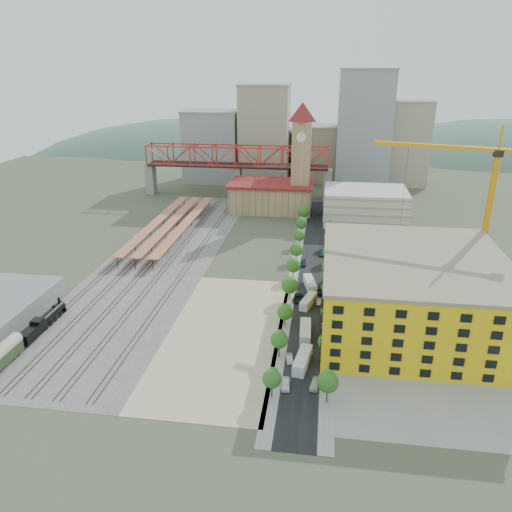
# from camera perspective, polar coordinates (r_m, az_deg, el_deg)

# --- Properties ---
(ground) EXTENTS (400.00, 400.00, 0.00)m
(ground) POSITION_cam_1_polar(r_m,az_deg,el_deg) (153.30, 0.19, -3.15)
(ground) COLOR #474C38
(ground) RESTS_ON ground
(ballast_strip) EXTENTS (36.00, 165.00, 0.06)m
(ballast_strip) POSITION_cam_1_polar(r_m,az_deg,el_deg) (176.96, -10.64, -0.10)
(ballast_strip) COLOR #605E59
(ballast_strip) RESTS_ON ground
(dirt_lot) EXTENTS (28.00, 67.00, 0.06)m
(dirt_lot) POSITION_cam_1_polar(r_m,az_deg,el_deg) (126.25, -3.62, -8.87)
(dirt_lot) COLOR tan
(dirt_lot) RESTS_ON ground
(street_asphalt) EXTENTS (12.00, 170.00, 0.06)m
(street_asphalt) POSITION_cam_1_polar(r_m,az_deg,el_deg) (165.89, 6.39, -1.33)
(street_asphalt) COLOR black
(street_asphalt) RESTS_ON ground
(sidewalk_west) EXTENTS (3.00, 170.00, 0.04)m
(sidewalk_west) POSITION_cam_1_polar(r_m,az_deg,el_deg) (166.09, 4.49, -1.23)
(sidewalk_west) COLOR gray
(sidewalk_west) RESTS_ON ground
(sidewalk_east) EXTENTS (3.00, 170.00, 0.04)m
(sidewalk_east) POSITION_cam_1_polar(r_m,az_deg,el_deg) (165.89, 8.28, -1.43)
(sidewalk_east) COLOR gray
(sidewalk_east) RESTS_ON ground
(construction_pad) EXTENTS (50.00, 90.00, 0.06)m
(construction_pad) POSITION_cam_1_polar(r_m,az_deg,el_deg) (136.64, 18.18, -7.50)
(construction_pad) COLOR gray
(construction_pad) RESTS_ON ground
(rail_tracks) EXTENTS (26.56, 160.00, 0.18)m
(rail_tracks) POSITION_cam_1_polar(r_m,az_deg,el_deg) (177.49, -11.20, -0.04)
(rail_tracks) COLOR #382B23
(rail_tracks) RESTS_ON ground
(platform_canopies) EXTENTS (16.00, 80.00, 4.12)m
(platform_canopies) POSITION_cam_1_polar(r_m,az_deg,el_deg) (201.83, -9.66, 3.83)
(platform_canopies) COLOR #CB6D4E
(platform_canopies) RESTS_ON ground
(station_hall) EXTENTS (38.00, 24.00, 13.10)m
(station_hall) POSITION_cam_1_polar(r_m,az_deg,el_deg) (228.78, 1.78, 6.87)
(station_hall) COLOR tan
(station_hall) RESTS_ON ground
(clock_tower) EXTENTS (12.00, 12.00, 52.00)m
(clock_tower) POSITION_cam_1_polar(r_m,az_deg,el_deg) (221.36, 5.20, 12.14)
(clock_tower) COLOR tan
(clock_tower) RESTS_ON ground
(parking_garage) EXTENTS (34.00, 26.00, 14.00)m
(parking_garage) POSITION_cam_1_polar(r_m,az_deg,el_deg) (216.48, 12.32, 5.65)
(parking_garage) COLOR silver
(parking_garage) RESTS_ON ground
(truss_bridge) EXTENTS (94.00, 9.60, 25.60)m
(truss_bridge) POSITION_cam_1_polar(r_m,az_deg,el_deg) (251.28, -2.22, 11.01)
(truss_bridge) COLOR gray
(truss_bridge) RESTS_ON ground
(construction_building) EXTENTS (44.60, 50.60, 18.80)m
(construction_building) POSITION_cam_1_polar(r_m,az_deg,el_deg) (132.02, 17.36, -3.88)
(construction_building) COLOR yellow
(construction_building) RESTS_ON ground
(street_trees) EXTENTS (15.40, 124.40, 8.00)m
(street_trees) POSITION_cam_1_polar(r_m,az_deg,el_deg) (156.71, 6.25, -2.72)
(street_trees) COLOR #29601D
(street_trees) RESTS_ON ground
(skyline) EXTENTS (133.00, 46.00, 60.00)m
(skyline) POSITION_cam_1_polar(r_m,az_deg,el_deg) (283.82, 5.77, 12.90)
(skyline) COLOR #9EA0A3
(skyline) RESTS_ON ground
(distant_hills) EXTENTS (647.00, 264.00, 227.00)m
(distant_hills) POSITION_cam_1_polar(r_m,az_deg,el_deg) (423.98, 11.12, 1.09)
(distant_hills) COLOR #4C6B59
(distant_hills) RESTS_ON ground
(locomotive) EXTENTS (2.62, 20.24, 5.06)m
(locomotive) POSITION_cam_1_polar(r_m,az_deg,el_deg) (138.84, -23.00, -6.84)
(locomotive) COLOR black
(locomotive) RESTS_ON ground
(tower_crane) EXTENTS (43.95, 14.37, 48.42)m
(tower_crane) POSITION_cam_1_polar(r_m,az_deg,el_deg) (153.32, 24.18, 6.79)
(tower_crane) COLOR orange
(tower_crane) RESTS_ON ground
(site_trailer_a) EXTENTS (4.16, 10.34, 2.75)m
(site_trailer_a) POSITION_cam_1_polar(r_m,az_deg,el_deg) (113.79, 5.33, -11.81)
(site_trailer_a) COLOR silver
(site_trailer_a) RESTS_ON ground
(site_trailer_b) EXTENTS (2.98, 10.12, 2.75)m
(site_trailer_b) POSITION_cam_1_polar(r_m,az_deg,el_deg) (124.81, 5.65, -8.61)
(site_trailer_b) COLOR silver
(site_trailer_b) RESTS_ON ground
(site_trailer_c) EXTENTS (4.73, 9.23, 2.44)m
(site_trailer_c) POSITION_cam_1_polar(r_m,az_deg,el_deg) (140.17, 5.99, -5.17)
(site_trailer_c) COLOR silver
(site_trailer_c) RESTS_ON ground
(site_trailer_d) EXTENTS (4.63, 9.94, 2.63)m
(site_trailer_d) POSITION_cam_1_polar(r_m,az_deg,el_deg) (150.86, 6.19, -3.15)
(site_trailer_d) COLOR silver
(site_trailer_d) RESTS_ON ground
(car_0) EXTENTS (2.05, 4.64, 1.55)m
(car_0) POSITION_cam_1_polar(r_m,az_deg,el_deg) (107.28, 3.42, -14.42)
(car_0) COLOR white
(car_0) RESTS_ON ground
(car_1) EXTENTS (2.10, 4.26, 1.34)m
(car_1) POSITION_cam_1_polar(r_m,az_deg,el_deg) (115.51, 3.84, -11.62)
(car_1) COLOR #ABACB0
(car_1) RESTS_ON ground
(car_2) EXTENTS (2.74, 5.61, 1.53)m
(car_2) POSITION_cam_1_polar(r_m,az_deg,el_deg) (142.73, 4.82, -4.82)
(car_2) COLOR black
(car_2) RESTS_ON ground
(car_3) EXTENTS (1.91, 4.62, 1.34)m
(car_3) POSITION_cam_1_polar(r_m,az_deg,el_deg) (167.38, 5.39, -0.84)
(car_3) COLOR navy
(car_3) RESTS_ON ground
(car_4) EXTENTS (2.49, 4.83, 1.57)m
(car_4) POSITION_cam_1_polar(r_m,az_deg,el_deg) (107.83, 6.74, -14.33)
(car_4) COLOR silver
(car_4) RESTS_ON ground
(car_5) EXTENTS (1.67, 4.06, 1.31)m
(car_5) POSITION_cam_1_polar(r_m,az_deg,el_deg) (141.56, 7.22, -5.21)
(car_5) COLOR gray
(car_5) RESTS_ON ground
(car_6) EXTENTS (2.31, 4.96, 1.37)m
(car_6) POSITION_cam_1_polar(r_m,az_deg,el_deg) (147.88, 7.29, -3.99)
(car_6) COLOR black
(car_6) RESTS_ON ground
(car_7) EXTENTS (2.13, 4.62, 1.31)m
(car_7) POSITION_cam_1_polar(r_m,az_deg,el_deg) (176.71, 7.51, 0.27)
(car_7) COLOR navy
(car_7) RESTS_ON ground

